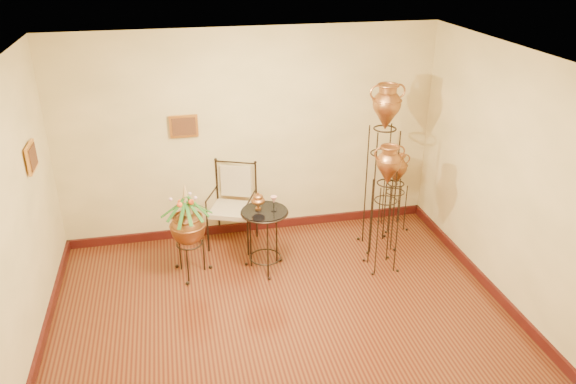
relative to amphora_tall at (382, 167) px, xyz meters
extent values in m
plane|color=brown|center=(-1.55, -1.70, -1.14)|extent=(5.00, 5.00, 0.00)
cube|color=#3D100E|center=(-1.55, 0.78, -1.08)|extent=(5.00, 0.04, 0.12)
cube|color=#3D100E|center=(-4.03, -1.70, -1.08)|extent=(0.04, 5.00, 0.12)
cube|color=#3D100E|center=(0.93, -1.70, -1.08)|extent=(0.04, 5.00, 0.12)
cube|color=#E89E44|center=(-2.40, 0.76, 0.46)|extent=(0.36, 0.03, 0.29)
cube|color=#E89E44|center=(-4.01, -0.25, 0.56)|extent=(0.03, 0.36, 0.29)
cube|color=beige|center=(-1.87, 0.45, -0.63)|extent=(0.69, 0.67, 0.06)
cube|color=beige|center=(-1.87, 0.45, -0.31)|extent=(0.39, 0.19, 0.43)
cylinder|color=black|center=(-1.56, -0.25, -0.33)|extent=(0.56, 0.56, 0.02)
camera|label=1|loc=(-2.55, -6.15, 2.70)|focal=35.00mm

